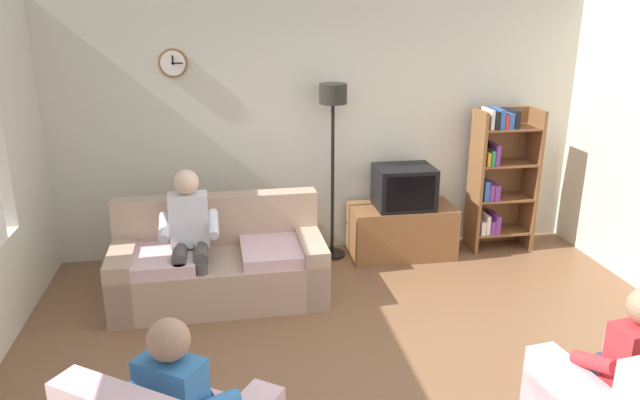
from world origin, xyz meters
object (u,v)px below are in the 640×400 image
(tv, at_px, (404,187))
(bookshelf, at_px, (498,176))
(floor_lamp, at_px, (333,123))
(couch, at_px, (220,266))
(person_on_couch, at_px, (189,232))
(person_in_left_armchair, at_px, (185,399))
(tv_stand, at_px, (401,231))
(person_in_right_armchair, at_px, (624,362))

(tv, distance_m, bookshelf, 1.09)
(tv, relative_size, floor_lamp, 0.32)
(couch, xyz_separation_m, person_on_couch, (-0.24, -0.11, 0.39))
(person_on_couch, height_order, person_in_left_armchair, person_on_couch)
(floor_lamp, height_order, person_on_couch, floor_lamp)
(tv_stand, distance_m, bookshelf, 1.22)
(couch, bearing_deg, tv, 19.02)
(floor_lamp, xyz_separation_m, person_in_left_armchair, (-1.36, -3.14, -0.85))
(person_in_left_armchair, xyz_separation_m, person_in_right_armchair, (2.52, -0.05, 0.00))
(couch, bearing_deg, person_on_couch, -155.46)
(bookshelf, relative_size, person_on_couch, 1.27)
(bookshelf, height_order, person_in_left_armchair, bookshelf)
(tv_stand, xyz_separation_m, floor_lamp, (-0.74, 0.10, 1.17))
(tv_stand, distance_m, person_in_left_armchair, 3.71)
(couch, relative_size, tv_stand, 1.75)
(tv_stand, height_order, bookshelf, bookshelf)
(tv, height_order, person_on_couch, person_on_couch)
(tv, bearing_deg, floor_lamp, 170.53)
(floor_lamp, xyz_separation_m, person_on_couch, (-1.43, -0.90, -0.75))
(person_in_right_armchair, bearing_deg, person_in_left_armchair, 178.87)
(bookshelf, distance_m, person_in_right_armchair, 3.24)
(couch, bearing_deg, person_in_right_armchair, -45.56)
(person_in_left_armchair, relative_size, person_in_right_armchair, 1.00)
(tv, bearing_deg, person_in_left_armchair, -124.78)
(floor_lamp, bearing_deg, tv_stand, -7.62)
(bookshelf, xyz_separation_m, floor_lamp, (-1.83, 0.03, 0.62))
(bookshelf, relative_size, person_in_right_armchair, 1.40)
(tv_stand, distance_m, person_on_couch, 2.35)
(tv_stand, relative_size, person_in_left_armchair, 0.98)
(tv, distance_m, floor_lamp, 1.01)
(couch, height_order, tv, tv)
(bookshelf, xyz_separation_m, person_in_right_armchair, (-0.66, -3.16, -0.22))
(person_in_left_armchair, height_order, person_in_right_armchair, same)
(person_in_right_armchair, bearing_deg, person_on_couch, 138.56)
(person_in_right_armchair, bearing_deg, bookshelf, 78.14)
(person_in_left_armchair, bearing_deg, couch, 86.01)
(couch, xyz_separation_m, tv, (1.93, 0.67, 0.46))
(bookshelf, distance_m, person_on_couch, 3.38)
(couch, relative_size, bookshelf, 1.22)
(tv, height_order, floor_lamp, floor_lamp)
(couch, height_order, person_on_couch, person_on_couch)
(tv_stand, bearing_deg, person_on_couch, -159.78)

